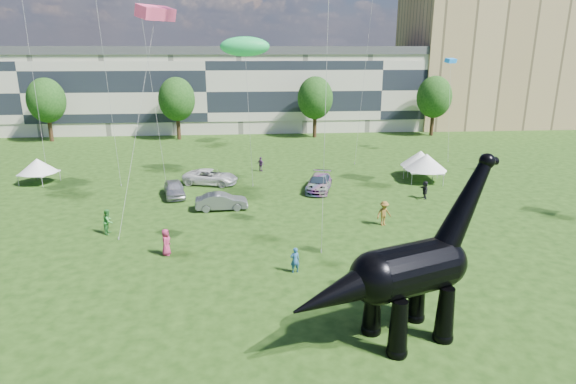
{
  "coord_description": "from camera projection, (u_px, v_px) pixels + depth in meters",
  "views": [
    {
      "loc": [
        -2.17,
        -17.82,
        12.74
      ],
      "look_at": [
        0.08,
        8.0,
        5.0
      ],
      "focal_mm": 30.0,
      "sensor_mm": 36.0,
      "label": 1
    }
  ],
  "objects": [
    {
      "name": "ground",
      "position": [
        302.0,
        355.0,
        20.83
      ],
      "size": [
        220.0,
        220.0,
        0.0
      ],
      "primitive_type": "plane",
      "color": "#16330C",
      "rests_on": "ground"
    },
    {
      "name": "terrace_row",
      "position": [
        209.0,
        92.0,
        77.63
      ],
      "size": [
        78.0,
        11.0,
        12.0
      ],
      "primitive_type": "cube",
      "color": "beige",
      "rests_on": "ground"
    },
    {
      "name": "apartment_block",
      "position": [
        489.0,
        59.0,
        83.06
      ],
      "size": [
        28.0,
        18.0,
        22.0
      ],
      "primitive_type": "cube",
      "color": "tan",
      "rests_on": "ground"
    },
    {
      "name": "tree_far_left",
      "position": [
        46.0,
        97.0,
        67.13
      ],
      "size": [
        5.2,
        5.2,
        9.44
      ],
      "color": "#382314",
      "rests_on": "ground"
    },
    {
      "name": "tree_mid_left",
      "position": [
        176.0,
        96.0,
        68.63
      ],
      "size": [
        5.2,
        5.2,
        9.44
      ],
      "color": "#382314",
      "rests_on": "ground"
    },
    {
      "name": "tree_mid_right",
      "position": [
        315.0,
        95.0,
        70.29
      ],
      "size": [
        5.2,
        5.2,
        9.44
      ],
      "color": "#382314",
      "rests_on": "ground"
    },
    {
      "name": "tree_far_right",
      "position": [
        435.0,
        94.0,
        71.79
      ],
      "size": [
        5.2,
        5.2,
        9.44
      ],
      "color": "#382314",
      "rests_on": "ground"
    },
    {
      "name": "dinosaur_sculpture",
      "position": [
        403.0,
        274.0,
        21.11
      ],
      "size": [
        10.31,
        5.16,
        8.58
      ],
      "rotation": [
        0.0,
        0.0,
        0.36
      ],
      "color": "black",
      "rests_on": "ground"
    },
    {
      "name": "car_silver",
      "position": [
        174.0,
        189.0,
        42.95
      ],
      "size": [
        2.59,
        4.53,
        1.45
      ],
      "primitive_type": "imported",
      "rotation": [
        0.0,
        0.0,
        0.22
      ],
      "color": "#B1B1B6",
      "rests_on": "ground"
    },
    {
      "name": "car_grey",
      "position": [
        222.0,
        201.0,
        39.47
      ],
      "size": [
        4.35,
        1.77,
        1.4
      ],
      "primitive_type": "imported",
      "rotation": [
        0.0,
        0.0,
        1.64
      ],
      "color": "slate",
      "rests_on": "ground"
    },
    {
      "name": "car_white",
      "position": [
        211.0,
        177.0,
        46.87
      ],
      "size": [
        5.76,
        3.81,
        1.47
      ],
      "primitive_type": "imported",
      "rotation": [
        0.0,
        0.0,
        1.29
      ],
      "color": "silver",
      "rests_on": "ground"
    },
    {
      "name": "car_dark",
      "position": [
        319.0,
        183.0,
        44.77
      ],
      "size": [
        3.37,
        5.44,
        1.47
      ],
      "primitive_type": "imported",
      "rotation": [
        0.0,
        0.0,
        -0.28
      ],
      "color": "#595960",
      "rests_on": "ground"
    },
    {
      "name": "gazebo_near",
      "position": [
        420.0,
        159.0,
        49.4
      ],
      "size": [
        5.1,
        5.1,
        2.71
      ],
      "rotation": [
        0.0,
        0.0,
        -0.4
      ],
      "color": "white",
      "rests_on": "ground"
    },
    {
      "name": "gazebo_far",
      "position": [
        426.0,
        162.0,
        47.47
      ],
      "size": [
        4.77,
        4.77,
        2.82
      ],
      "rotation": [
        0.0,
        0.0,
        -0.2
      ],
      "color": "white",
      "rests_on": "ground"
    },
    {
      "name": "gazebo_left",
      "position": [
        38.0,
        166.0,
        46.94
      ],
      "size": [
        4.44,
        4.44,
        2.49
      ],
      "rotation": [
        0.0,
        0.0,
        -0.29
      ],
      "color": "white",
      "rests_on": "ground"
    },
    {
      "name": "visitors",
      "position": [
        261.0,
        201.0,
        38.9
      ],
      "size": [
        52.79,
        25.48,
        1.89
      ],
      "color": "#572B61",
      "rests_on": "ground"
    }
  ]
}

